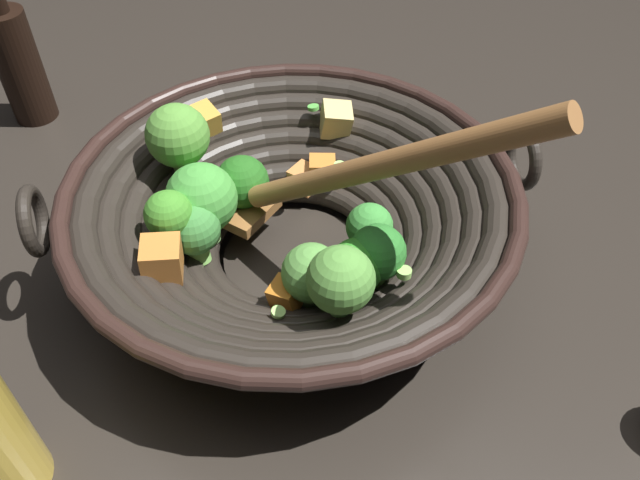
{
  "coord_description": "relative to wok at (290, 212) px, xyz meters",
  "views": [
    {
      "loc": [
        -0.26,
        -0.26,
        0.4
      ],
      "look_at": [
        0.01,
        -0.02,
        0.03
      ],
      "focal_mm": 35.66,
      "sensor_mm": 36.0,
      "label": 1
    }
  ],
  "objects": [
    {
      "name": "soy_sauce_bottle",
      "position": [
        -0.02,
        0.36,
        0.01
      ],
      "size": [
        0.05,
        0.05,
        0.16
      ],
      "color": "black",
      "rests_on": "ground"
    },
    {
      "name": "wok",
      "position": [
        0.0,
        0.0,
        0.0
      ],
      "size": [
        0.36,
        0.36,
        0.22
      ],
      "color": "black",
      "rests_on": "ground"
    },
    {
      "name": "ground_plane",
      "position": [
        0.0,
        -0.0,
        -0.06
      ],
      "size": [
        4.0,
        4.0,
        0.0
      ],
      "primitive_type": "plane",
      "color": "#28231E"
    }
  ]
}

